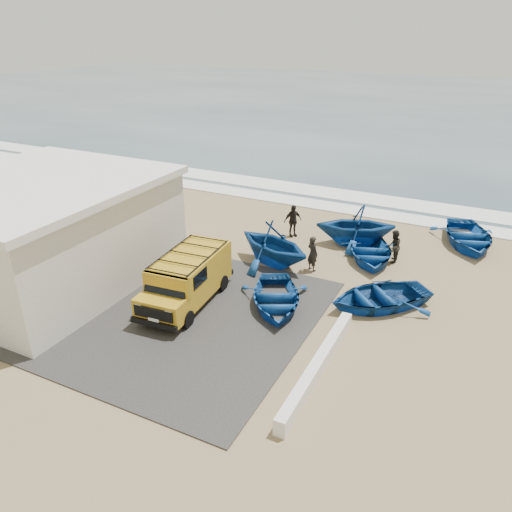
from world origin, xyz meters
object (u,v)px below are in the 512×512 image
at_px(building, 42,231).
at_px(boat_mid_left, 273,244).
at_px(boat_far_right, 468,236).
at_px(boat_near_right, 379,296).
at_px(boat_near_left, 276,298).
at_px(fisherman_back, 293,221).
at_px(fisherman_front, 313,254).
at_px(boat_far_left, 356,225).
at_px(van, 187,277).
at_px(fisherman_middle, 394,246).
at_px(parapet, 318,366).
at_px(boat_mid_right, 370,251).

xyz_separation_m(building, boat_mid_left, (8.00, 5.47, -1.15)).
distance_m(boat_mid_left, boat_far_right, 9.88).
height_order(boat_near_right, boat_far_right, boat_far_right).
distance_m(boat_near_left, fisherman_back, 7.16).
bearing_deg(building, boat_near_left, 12.11).
height_order(boat_far_right, fisherman_front, fisherman_front).
xyz_separation_m(boat_far_left, fisherman_front, (-0.86, -3.68, -0.20)).
distance_m(van, fisherman_middle, 9.59).
bearing_deg(building, boat_mid_left, 34.37).
relative_size(fisherman_front, fisherman_middle, 1.05).
relative_size(parapet, fisherman_front, 3.72).
distance_m(boat_mid_left, fisherman_middle, 5.48).
xyz_separation_m(boat_far_left, fisherman_middle, (2.14, -1.26, -0.24)).
distance_m(boat_near_right, fisherman_front, 3.85).
bearing_deg(boat_far_right, boat_mid_right, -153.32).
xyz_separation_m(fisherman_middle, fisherman_back, (-5.27, 0.79, 0.07)).
bearing_deg(parapet, boat_far_left, 100.10).
height_order(parapet, van, van).
relative_size(van, boat_far_right, 1.09).
bearing_deg(parapet, boat_far_right, 75.94).
relative_size(parapet, van, 1.25).
bearing_deg(fisherman_front, parapet, 140.24).
bearing_deg(boat_mid_left, van, -179.38).
distance_m(boat_near_left, fisherman_middle, 6.81).
bearing_deg(parapet, boat_mid_right, 94.46).
relative_size(boat_mid_left, boat_far_left, 1.01).
bearing_deg(van, parapet, -22.22).
bearing_deg(van, boat_mid_right, 47.80).
height_order(building, fisherman_back, building).
bearing_deg(van, boat_far_right, 44.71).
distance_m(boat_far_left, fisherman_middle, 2.49).
bearing_deg(boat_near_right, fisherman_front, -160.81).
bearing_deg(boat_far_right, fisherman_middle, -146.49).
bearing_deg(boat_near_left, fisherman_middle, 35.86).
relative_size(boat_far_right, fisherman_back, 2.63).
relative_size(boat_far_left, fisherman_middle, 2.48).
distance_m(building, boat_mid_right, 14.31).
relative_size(van, fisherman_middle, 3.12).
xyz_separation_m(boat_near_right, fisherman_back, (-5.67, 4.97, 0.42)).
xyz_separation_m(boat_near_left, boat_near_right, (3.54, 1.85, 0.02)).
xyz_separation_m(building, fisherman_middle, (12.79, 8.10, -1.39)).
xyz_separation_m(boat_near_left, boat_far_left, (1.00, 7.29, 0.61)).
relative_size(van, boat_far_left, 1.25).
bearing_deg(boat_near_left, van, 172.98).
bearing_deg(fisherman_middle, boat_mid_left, -64.75).
relative_size(boat_far_right, fisherman_front, 2.74).
distance_m(boat_near_right, boat_far_left, 6.03).
height_order(building, boat_mid_right, building).
bearing_deg(van, boat_near_right, 19.31).
bearing_deg(boat_near_right, boat_mid_right, 155.67).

